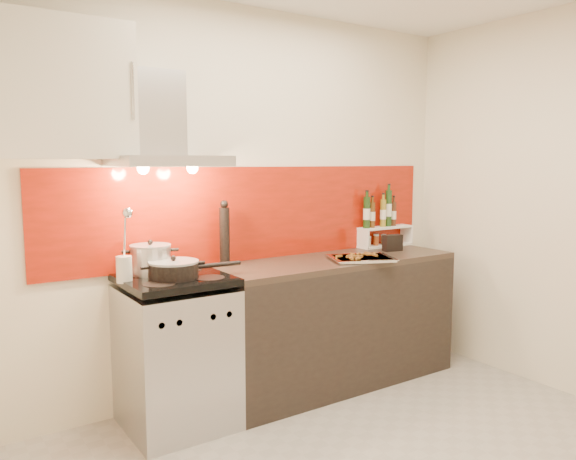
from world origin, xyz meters
TOP-DOWN VIEW (x-y plane):
  - back_wall at (0.00, 1.40)m, footprint 3.40×0.02m
  - left_wall at (-1.70, 0.00)m, footprint 0.02×2.80m
  - backsplash at (0.05, 1.39)m, footprint 3.00×0.02m
  - range_stove at (-0.70, 1.10)m, footprint 0.60×0.60m
  - counter at (0.50, 1.10)m, footprint 1.80×0.60m
  - range_hood at (-0.70, 1.24)m, footprint 0.62×0.50m
  - upper_cabinet at (-1.25, 1.22)m, footprint 0.70×0.35m
  - stock_pot at (-0.79, 1.24)m, footprint 0.24×0.24m
  - saute_pan at (-0.72, 1.05)m, footprint 0.56×0.29m
  - utensil_jar at (-0.98, 1.13)m, footprint 0.09×0.13m
  - pepper_mill at (-0.27, 1.29)m, footprint 0.07×0.07m
  - step_shelf at (1.15, 1.32)m, footprint 0.49×0.13m
  - caddy_box at (1.06, 1.11)m, footprint 0.16×0.08m
  - baking_tray at (0.60, 0.94)m, footprint 0.51×0.46m

SIDE VIEW (x-z plane):
  - range_stove at x=-0.70m, z-range -0.01..0.90m
  - counter at x=0.50m, z-range 0.00..0.90m
  - baking_tray at x=0.60m, z-range 0.90..0.93m
  - caddy_box at x=1.06m, z-range 0.90..1.02m
  - saute_pan at x=-0.72m, z-range 0.89..1.03m
  - stock_pot at x=-0.79m, z-range 0.89..1.10m
  - utensil_jar at x=-0.98m, z-range 0.81..1.24m
  - step_shelf at x=1.15m, z-range 0.85..1.30m
  - pepper_mill at x=-0.27m, z-range 0.89..1.32m
  - backsplash at x=0.05m, z-range 0.90..1.54m
  - back_wall at x=0.00m, z-range 0.00..2.60m
  - left_wall at x=-1.70m, z-range 0.00..2.60m
  - range_hood at x=-0.70m, z-range 1.44..2.05m
  - upper_cabinet at x=-1.25m, z-range 1.59..2.31m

